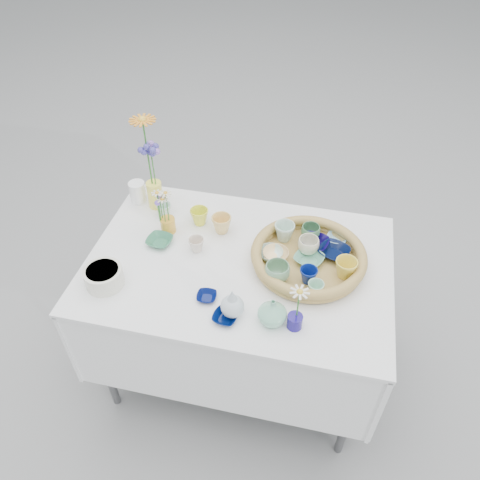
% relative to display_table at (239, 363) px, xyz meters
% --- Properties ---
extents(ground, '(80.00, 80.00, 0.00)m').
position_rel_display_table_xyz_m(ground, '(0.00, 0.00, 0.00)').
color(ground, gray).
extents(display_table, '(1.26, 0.86, 0.77)m').
position_rel_display_table_xyz_m(display_table, '(0.00, 0.00, 0.00)').
color(display_table, white).
rests_on(display_table, ground).
extents(wicker_tray, '(0.47, 0.47, 0.08)m').
position_rel_display_table_xyz_m(wicker_tray, '(0.28, 0.05, 0.80)').
color(wicker_tray, olive).
rests_on(wicker_tray, display_table).
extents(tray_ceramic_0, '(0.14, 0.14, 0.03)m').
position_rel_display_table_xyz_m(tray_ceramic_0, '(0.30, 0.15, 0.80)').
color(tray_ceramic_0, '#0A023D').
rests_on(tray_ceramic_0, wicker_tray).
extents(tray_ceramic_1, '(0.16, 0.16, 0.03)m').
position_rel_display_table_xyz_m(tray_ceramic_1, '(0.38, 0.11, 0.80)').
color(tray_ceramic_1, black).
rests_on(tray_ceramic_1, wicker_tray).
extents(tray_ceramic_2, '(0.10, 0.10, 0.08)m').
position_rel_display_table_xyz_m(tray_ceramic_2, '(0.43, -0.00, 0.82)').
color(tray_ceramic_2, yellow).
rests_on(tray_ceramic_2, wicker_tray).
extents(tray_ceramic_3, '(0.15, 0.15, 0.03)m').
position_rel_display_table_xyz_m(tray_ceramic_3, '(0.28, 0.05, 0.80)').
color(tray_ceramic_3, '#5E9A7E').
rests_on(tray_ceramic_3, wicker_tray).
extents(tray_ceramic_4, '(0.12, 0.12, 0.08)m').
position_rel_display_table_xyz_m(tray_ceramic_4, '(0.17, -0.08, 0.82)').
color(tray_ceramic_4, gray).
rests_on(tray_ceramic_4, wicker_tray).
extents(tray_ceramic_5, '(0.14, 0.14, 0.03)m').
position_rel_display_table_xyz_m(tray_ceramic_5, '(0.12, 0.04, 0.80)').
color(tray_ceramic_5, silver).
rests_on(tray_ceramic_5, wicker_tray).
extents(tray_ceramic_6, '(0.10, 0.10, 0.08)m').
position_rel_display_table_xyz_m(tray_ceramic_6, '(0.16, 0.16, 0.82)').
color(tray_ceramic_6, silver).
rests_on(tray_ceramic_6, wicker_tray).
extents(tray_ceramic_7, '(0.10, 0.10, 0.07)m').
position_rel_display_table_xyz_m(tray_ceramic_7, '(0.27, 0.10, 0.82)').
color(tray_ceramic_7, beige).
rests_on(tray_ceramic_7, wicker_tray).
extents(tray_ceramic_8, '(0.09, 0.09, 0.02)m').
position_rel_display_table_xyz_m(tray_ceramic_8, '(0.39, 0.20, 0.79)').
color(tray_ceramic_8, '#98CFF0').
rests_on(tray_ceramic_8, wicker_tray).
extents(tray_ceramic_9, '(0.08, 0.08, 0.07)m').
position_rel_display_table_xyz_m(tray_ceramic_9, '(0.29, -0.06, 0.82)').
color(tray_ceramic_9, navy).
rests_on(tray_ceramic_9, wicker_tray).
extents(tray_ceramic_10, '(0.14, 0.14, 0.03)m').
position_rel_display_table_xyz_m(tray_ceramic_10, '(0.15, 0.04, 0.80)').
color(tray_ceramic_10, '#FFD08A').
rests_on(tray_ceramic_10, wicker_tray).
extents(tray_ceramic_11, '(0.08, 0.08, 0.06)m').
position_rel_display_table_xyz_m(tray_ceramic_11, '(0.33, -0.12, 0.81)').
color(tray_ceramic_11, '#93D2B3').
rests_on(tray_ceramic_11, wicker_tray).
extents(tray_ceramic_12, '(0.09, 0.09, 0.07)m').
position_rel_display_table_xyz_m(tray_ceramic_12, '(0.27, 0.19, 0.82)').
color(tray_ceramic_12, '#477B51').
rests_on(tray_ceramic_12, wicker_tray).
extents(loose_ceramic_0, '(0.10, 0.10, 0.08)m').
position_rel_display_table_xyz_m(loose_ceramic_0, '(-0.23, 0.20, 0.80)').
color(loose_ceramic_0, yellow).
rests_on(loose_ceramic_0, display_table).
extents(loose_ceramic_1, '(0.09, 0.09, 0.08)m').
position_rel_display_table_xyz_m(loose_ceramic_1, '(-0.12, 0.17, 0.81)').
color(loose_ceramic_1, '#EAC169').
rests_on(loose_ceramic_1, display_table).
extents(loose_ceramic_2, '(0.12, 0.12, 0.03)m').
position_rel_display_table_xyz_m(loose_ceramic_2, '(-0.36, 0.03, 0.78)').
color(loose_ceramic_2, '#337454').
rests_on(loose_ceramic_2, display_table).
extents(loose_ceramic_3, '(0.08, 0.08, 0.06)m').
position_rel_display_table_xyz_m(loose_ceramic_3, '(-0.19, 0.03, 0.80)').
color(loose_ceramic_3, beige).
rests_on(loose_ceramic_3, display_table).
extents(loose_ceramic_4, '(0.08, 0.08, 0.02)m').
position_rel_display_table_xyz_m(loose_ceramic_4, '(-0.08, -0.22, 0.77)').
color(loose_ceramic_4, '#040F46').
rests_on(loose_ceramic_4, display_table).
extents(loose_ceramic_5, '(0.09, 0.09, 0.06)m').
position_rel_display_table_xyz_m(loose_ceramic_5, '(-0.40, 0.22, 0.80)').
color(loose_ceramic_5, '#B2D3C3').
rests_on(loose_ceramic_5, display_table).
extents(loose_ceramic_6, '(0.10, 0.10, 0.02)m').
position_rel_display_table_xyz_m(loose_ceramic_6, '(0.02, -0.30, 0.78)').
color(loose_ceramic_6, '#02103F').
rests_on(loose_ceramic_6, display_table).
extents(fluted_bowl, '(0.20, 0.20, 0.08)m').
position_rel_display_table_xyz_m(fluted_bowl, '(-0.49, -0.24, 0.80)').
color(fluted_bowl, beige).
rests_on(fluted_bowl, display_table).
extents(bud_vase_paleblue, '(0.10, 0.10, 0.14)m').
position_rel_display_table_xyz_m(bud_vase_paleblue, '(0.04, -0.27, 0.83)').
color(bud_vase_paleblue, '#B3C0C7').
rests_on(bud_vase_paleblue, display_table).
extents(bud_vase_seafoam, '(0.13, 0.13, 0.11)m').
position_rel_display_table_xyz_m(bud_vase_seafoam, '(0.19, -0.27, 0.82)').
color(bud_vase_seafoam, '#79C19E').
rests_on(bud_vase_seafoam, display_table).
extents(bud_vase_cobalt, '(0.07, 0.07, 0.06)m').
position_rel_display_table_xyz_m(bud_vase_cobalt, '(0.27, -0.28, 0.79)').
color(bud_vase_cobalt, navy).
rests_on(bud_vase_cobalt, display_table).
extents(single_daisy, '(0.10, 0.10, 0.14)m').
position_rel_display_table_xyz_m(single_daisy, '(0.27, -0.27, 0.88)').
color(single_daisy, silver).
rests_on(single_daisy, bud_vase_cobalt).
extents(tall_vase_yellow, '(0.09, 0.09, 0.13)m').
position_rel_display_table_xyz_m(tall_vase_yellow, '(-0.46, 0.28, 0.83)').
color(tall_vase_yellow, '#FFF051').
rests_on(tall_vase_yellow, display_table).
extents(gerbera, '(0.15, 0.15, 0.34)m').
position_rel_display_table_xyz_m(gerbera, '(-0.47, 0.27, 1.06)').
color(gerbera, orange).
rests_on(gerbera, tall_vase_yellow).
extents(hydrangea, '(0.09, 0.09, 0.25)m').
position_rel_display_table_xyz_m(hydrangea, '(-0.45, 0.27, 0.99)').
color(hydrangea, '#453F9D').
rests_on(hydrangea, tall_vase_yellow).
extents(white_pitcher, '(0.12, 0.10, 0.10)m').
position_rel_display_table_xyz_m(white_pitcher, '(-0.56, 0.30, 0.82)').
color(white_pitcher, white).
rests_on(white_pitcher, display_table).
extents(daisy_cup, '(0.08, 0.08, 0.07)m').
position_rel_display_table_xyz_m(daisy_cup, '(-0.35, 0.12, 0.80)').
color(daisy_cup, gold).
rests_on(daisy_cup, display_table).
extents(daisy_posy, '(0.09, 0.09, 0.15)m').
position_rel_display_table_xyz_m(daisy_posy, '(-0.35, 0.11, 0.91)').
color(daisy_posy, silver).
rests_on(daisy_posy, daisy_cup).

